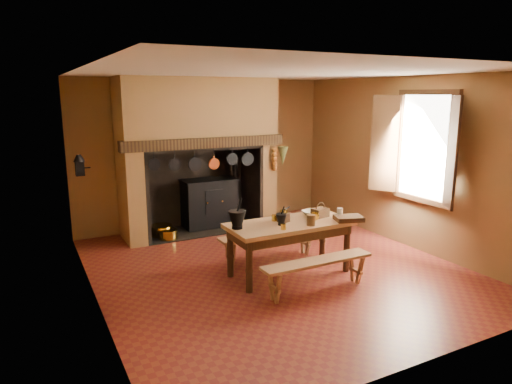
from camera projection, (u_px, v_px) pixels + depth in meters
The scene contains 28 objects.
floor at pixel (275, 268), 6.72m from camera, with size 5.50×5.50×0.00m, color maroon.
ceiling at pixel (277, 72), 6.13m from camera, with size 5.50×5.50×0.00m, color silver.
back_wall at pixel (205, 153), 8.81m from camera, with size 5.00×0.02×2.80m, color brown.
wall_left at pixel (90, 192), 5.29m from camera, with size 0.02×5.50×2.80m, color brown.
wall_right at pixel (407, 163), 7.55m from camera, with size 0.02×5.50×2.80m, color brown.
wall_front at pixel (431, 222), 4.04m from camera, with size 5.00×0.02×2.80m, color brown.
chimney_breast at pixel (198, 134), 8.20m from camera, with size 2.95×0.96×2.80m.
iron_range at pixel (210, 202), 8.72m from camera, with size 1.12×0.55×1.60m.
hearth_pans at pixel (162, 232), 8.15m from camera, with size 0.51×0.62×0.20m.
hanging_pans at pixel (206, 162), 7.85m from camera, with size 1.92×0.29×0.27m.
onion_string at pixel (274, 159), 8.44m from camera, with size 0.12×0.10×0.46m, color #99541C, non-canonical shape.
herb_bunch at pixel (283, 156), 8.51m from camera, with size 0.20×0.20×0.35m, color #535F2D.
window at pixel (420, 147), 7.07m from camera, with size 0.39×1.75×1.76m.
wall_coffee_mill at pixel (79, 164), 6.65m from camera, with size 0.23×0.16×0.31m.
work_table at pixel (290, 230), 6.38m from camera, with size 1.76×0.78×0.76m.
bench_front at pixel (317, 268), 5.85m from camera, with size 1.55×0.27×0.44m.
bench_back at pixel (269, 240), 6.94m from camera, with size 1.61×0.28×0.45m.
mortar_large at pixel (237, 219), 6.02m from camera, with size 0.24×0.24×0.41m.
mortar_small at pixel (281, 219), 6.19m from camera, with size 0.15×0.15×0.26m.
coffee_grinder at pixel (284, 216), 6.35m from camera, with size 0.20×0.17×0.21m.
brass_mug_a at pixel (283, 227), 5.99m from camera, with size 0.07×0.07×0.08m, color gold.
brass_mug_b at pixel (274, 218), 6.41m from camera, with size 0.08×0.08×0.09m, color gold.
mixing_bowl at pixel (313, 213), 6.68m from camera, with size 0.31×0.31×0.08m, color #B8AF8D.
stoneware_crock at pixel (311, 220), 6.18m from camera, with size 0.12×0.12×0.15m, color #533A1E.
glass_jar at pixel (340, 213), 6.53m from camera, with size 0.09×0.09×0.15m, color beige.
wicker_basket at pixel (320, 212), 6.61m from camera, with size 0.26×0.21×0.22m.
wooden_tray at pixel (349, 218), 6.43m from camera, with size 0.38×0.27×0.07m, color #3B2313.
brass_cup at pixel (315, 217), 6.44m from camera, with size 0.13×0.13×0.10m, color gold.
Camera 1 is at (-3.17, -5.48, 2.51)m, focal length 32.00 mm.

